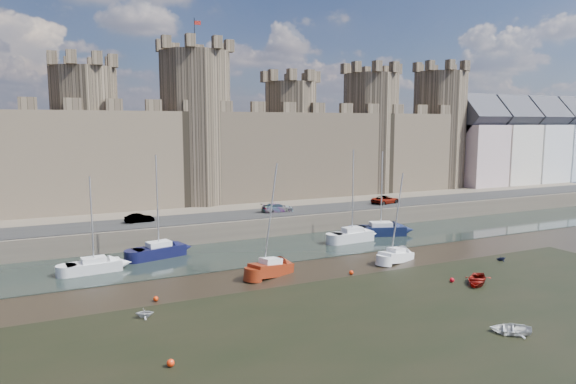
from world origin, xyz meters
name	(u,v)px	position (x,y,z in m)	size (l,w,h in m)	color
ground	(352,329)	(0.00, 0.00, 0.00)	(160.00, 160.00, 0.00)	black
seaweed_patch	(404,364)	(0.00, -6.00, 0.01)	(70.00, 34.00, 0.01)	black
water_channel	(239,253)	(0.00, 24.00, 0.04)	(160.00, 12.00, 0.08)	black
quay	(169,201)	(0.00, 60.00, 1.25)	(160.00, 60.00, 2.50)	#4C443A
road	(212,217)	(0.00, 34.00, 2.55)	(160.00, 7.00, 0.10)	black
castle	(180,144)	(-0.64, 48.00, 11.67)	(108.50, 11.00, 29.00)	#42382B
townhouses	(525,144)	(71.50, 46.00, 10.59)	(35.50, 9.05, 18.13)	beige
car_1	(139,218)	(-9.25, 34.44, 3.08)	(1.23, 3.52, 1.16)	gray
car_2	(278,208)	(9.41, 34.11, 3.15)	(1.83, 4.50, 1.30)	gray
car_3	(385,200)	(27.36, 33.79, 3.16)	(2.19, 4.74, 1.32)	gray
sailboat_0	(94,265)	(-15.59, 22.92, 0.76)	(5.26, 2.43, 9.56)	silver
sailboat_1	(159,250)	(-8.61, 25.93, 0.87)	(6.00, 3.51, 11.29)	black
sailboat_2	(352,235)	(14.79, 23.33, 0.89)	(5.42, 2.34, 11.49)	silver
sailboat_3	(381,229)	(20.26, 24.91, 0.84)	(6.77, 4.37, 11.08)	black
sailboat_4	(271,268)	(-0.07, 14.57, 0.79)	(5.05, 3.46, 11.01)	maroon
sailboat_5	(396,255)	(14.16, 13.55, 0.70)	(4.75, 3.08, 9.57)	white
dinghy_2	(510,330)	(9.62, -5.54, 0.28)	(1.95, 0.57, 2.73)	silver
dinghy_3	(145,313)	(-13.17, 8.58, 0.36)	(1.19, 0.73, 1.38)	silver
dinghy_4	(477,281)	(15.93, 3.83, 0.34)	(2.36, 0.68, 3.30)	maroon
dinghy_7	(501,258)	(24.57, 8.89, 0.29)	(0.95, 0.58, 1.10)	black
buoy_1	(156,299)	(-11.68, 11.95, 0.22)	(0.43, 0.43, 0.43)	red
buoy_3	(351,273)	(7.17, 11.44, 0.22)	(0.44, 0.44, 0.44)	red
buoy_4	(171,363)	(-13.14, -0.24, 0.24)	(0.48, 0.48, 0.48)	#FF310B
buoy_5	(452,280)	(14.37, 5.32, 0.22)	(0.44, 0.44, 0.44)	red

